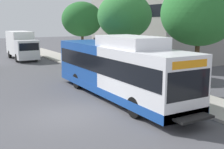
{
  "coord_description": "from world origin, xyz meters",
  "views": [
    {
      "loc": [
        -4.6,
        -12.21,
        4.42
      ],
      "look_at": [
        2.87,
        0.8,
        1.6
      ],
      "focal_mm": 45.51,
      "sensor_mm": 36.0,
      "label": 1
    }
  ],
  "objects": [
    {
      "name": "street_tree_far_block",
      "position": [
        8.08,
        16.36,
        4.63
      ],
      "size": [
        4.36,
        4.36,
        6.36
      ],
      "color": "#4C3823",
      "rests_on": "sidewalk_curb"
    },
    {
      "name": "street_tree_near_stop",
      "position": [
        8.12,
        -0.2,
        4.87
      ],
      "size": [
        4.44,
        4.44,
        6.63
      ],
      "color": "#4C3823",
      "rests_on": "sidewalk_curb"
    },
    {
      "name": "box_truck_background",
      "position": [
        2.77,
        21.97,
        1.74
      ],
      "size": [
        2.32,
        7.01,
        3.25
      ],
      "color": "silver",
      "rests_on": "ground"
    },
    {
      "name": "sidewalk_curb",
      "position": [
        7.0,
        6.0,
        0.07
      ],
      "size": [
        3.0,
        56.0,
        0.14
      ],
      "primitive_type": "cube",
      "color": "#A8A399",
      "rests_on": "ground"
    },
    {
      "name": "ground_plane",
      "position": [
        0.0,
        8.0,
        0.0
      ],
      "size": [
        120.0,
        120.0,
        0.0
      ],
      "primitive_type": "plane",
      "color": "#4C4C51"
    },
    {
      "name": "street_tree_mid_block",
      "position": [
        7.84,
        7.42,
        4.84
      ],
      "size": [
        4.37,
        4.37,
        6.56
      ],
      "color": "#4C3823",
      "rests_on": "sidewalk_curb"
    },
    {
      "name": "transit_bus",
      "position": [
        3.75,
        1.72,
        1.7
      ],
      "size": [
        2.58,
        12.25,
        3.65
      ],
      "color": "white",
      "rests_on": "ground"
    }
  ]
}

